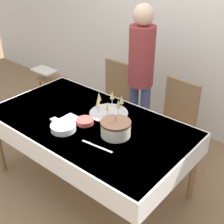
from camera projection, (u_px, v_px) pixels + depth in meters
ground_plane at (91, 183)px, 3.27m from camera, size 12.00×12.00×0.00m
wall_back at (181, 24)px, 3.67m from camera, size 8.00×0.05×2.70m
dining_table at (89, 130)px, 2.94m from camera, size 1.92×1.08×0.76m
dining_chair_far_left at (113, 98)px, 3.81m from camera, size 0.43×0.43×0.96m
dining_chair_far_right at (174, 121)px, 3.34m from camera, size 0.45×0.45×0.96m
birthday_cake at (116, 128)px, 2.66m from camera, size 0.26×0.26×0.21m
champagne_tray at (109, 106)px, 2.99m from camera, size 0.38×0.38×0.18m
plate_stack_main at (63, 127)px, 2.75m from camera, size 0.22×0.22×0.06m
plate_stack_dessert at (85, 121)px, 2.85m from camera, size 0.16×0.16×0.04m
cake_knife at (97, 146)px, 2.54m from camera, size 0.30×0.05×0.00m
fork_pile at (58, 122)px, 2.86m from camera, size 0.18×0.08×0.02m
napkin_pile at (70, 119)px, 2.91m from camera, size 0.15×0.15×0.01m
person_standing at (141, 67)px, 3.37m from camera, size 0.28×0.28×1.69m
high_chair at (50, 83)px, 4.29m from camera, size 0.33×0.35×0.71m
gift_bag at (10, 126)px, 3.98m from camera, size 0.25×0.15×0.28m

